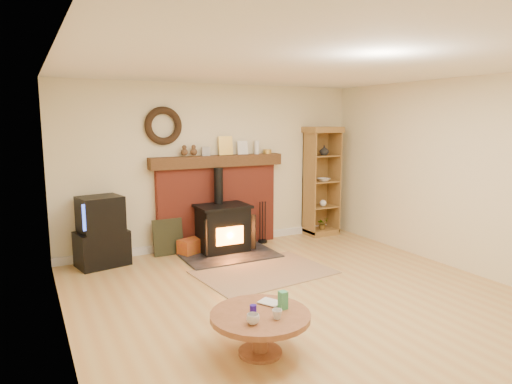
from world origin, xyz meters
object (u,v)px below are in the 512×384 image
wood_stove (223,230)px  curio_cabinet (321,181)px  coffee_table (261,321)px  tv_unit (101,233)px

wood_stove → curio_cabinet: size_ratio=0.73×
wood_stove → curio_cabinet: (2.01, 0.28, 0.60)m
wood_stove → coffee_table: bearing=-107.4°
curio_cabinet → coffee_table: (-2.96, -3.30, -0.65)m
curio_cabinet → coffee_table: 4.48m
wood_stove → curio_cabinet: 2.12m
curio_cabinet → coffee_table: bearing=-131.9°
wood_stove → coffee_table: wood_stove is taller
coffee_table → tv_unit: bearing=104.5°
coffee_table → wood_stove: bearing=72.6°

